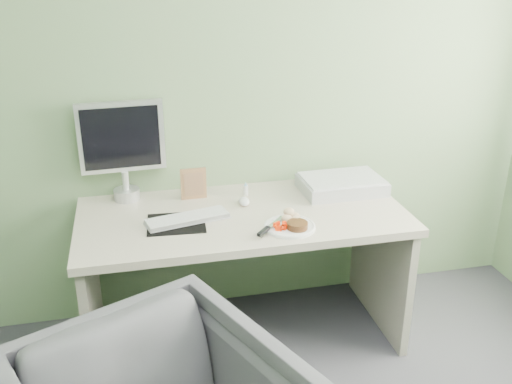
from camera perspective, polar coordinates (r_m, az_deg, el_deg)
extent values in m
plane|color=#6A8860|center=(2.96, -2.93, 11.93)|extent=(3.50, 0.00, 3.50)
cube|color=beige|center=(2.80, -1.32, -2.45)|extent=(1.60, 0.75, 0.04)
cube|color=#9E9886|center=(2.95, -16.13, -10.20)|extent=(0.04, 0.70, 0.69)
cube|color=#9E9886|center=(3.19, 12.32, -7.04)|extent=(0.04, 0.70, 0.69)
cylinder|color=white|center=(2.65, 3.38, -3.48)|extent=(0.24, 0.24, 0.01)
cylinder|color=black|center=(2.61, 4.15, -3.34)|extent=(0.12, 0.12, 0.03)
ellipsoid|color=tan|center=(2.68, 3.50, -2.30)|extent=(0.10, 0.07, 0.05)
cube|color=#FD2E05|center=(2.61, 2.53, -3.27)|extent=(0.07, 0.06, 0.04)
cube|color=silver|center=(2.65, 2.00, -3.00)|extent=(0.10, 0.11, 0.01)
cube|color=black|center=(2.56, 0.77, -3.95)|extent=(0.08, 0.08, 0.02)
cube|color=black|center=(2.71, -7.97, -3.12)|extent=(0.29, 0.26, 0.00)
cube|color=white|center=(2.72, -6.87, -2.60)|extent=(0.40, 0.20, 0.02)
ellipsoid|color=white|center=(2.88, -1.20, -0.95)|extent=(0.06, 0.10, 0.03)
cube|color=brown|center=(2.94, -6.27, 0.83)|extent=(0.13, 0.02, 0.17)
cylinder|color=white|center=(2.99, -1.03, 0.18)|extent=(0.02, 0.02, 0.05)
cone|color=#89C0DC|center=(2.97, -1.04, 0.82)|extent=(0.02, 0.02, 0.02)
cube|color=#A5A7AC|center=(3.07, 8.55, 0.69)|extent=(0.44, 0.30, 0.07)
cylinder|color=silver|center=(3.01, -12.79, -0.22)|extent=(0.13, 0.13, 0.06)
cylinder|color=silver|center=(2.98, -12.92, 1.12)|extent=(0.03, 0.03, 0.09)
cube|color=silver|center=(2.93, -13.31, 5.39)|extent=(0.43, 0.06, 0.36)
cube|color=black|center=(2.91, -13.30, 5.27)|extent=(0.38, 0.03, 0.31)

